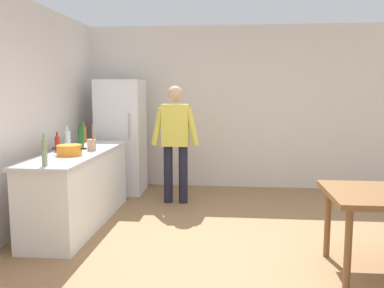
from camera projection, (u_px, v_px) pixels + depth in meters
The scene contains 13 objects.
ground_plane at pixel (245, 255), 4.05m from camera, with size 14.00×14.00×0.00m, color #936D47.
wall_back at pixel (240, 107), 6.83m from camera, with size 6.40×0.12×2.70m, color silver.
wall_left at pixel (1, 117), 4.32m from camera, with size 0.12×5.60×2.70m, color silver.
kitchen_counter at pixel (79, 188), 4.97m from camera, with size 0.64×2.20×0.90m.
refrigerator at pixel (121, 137), 6.48m from camera, with size 0.70×0.67×1.80m.
person at pixel (175, 136), 5.83m from camera, with size 0.70×0.22×1.70m.
cooking_pot at pixel (69, 150), 4.61m from camera, with size 0.40×0.28×0.12m.
utensil_jar at pixel (92, 144), 4.97m from camera, with size 0.11×0.11×0.32m.
bottle_sauce_red at pixel (57, 143), 4.91m from camera, with size 0.06×0.06×0.24m.
bottle_oil_amber at pixel (84, 134), 5.79m from camera, with size 0.06×0.06×0.28m.
bottle_water_clear at pixel (68, 140), 4.99m from camera, with size 0.07×0.07×0.30m.
bottle_vinegar_tall at pixel (44, 152), 3.95m from camera, with size 0.06×0.06×0.32m.
bottle_wine_green at pixel (81, 136), 5.27m from camera, with size 0.08×0.08×0.34m.
Camera 1 is at (-0.16, -3.90, 1.63)m, focal length 37.95 mm.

